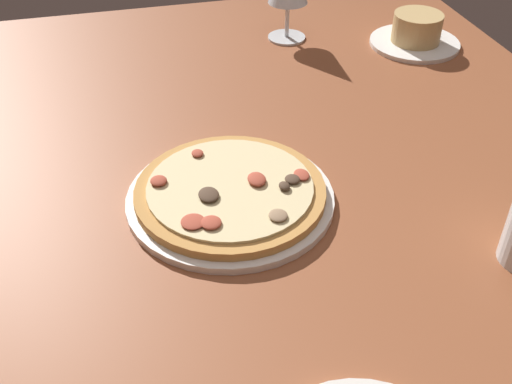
% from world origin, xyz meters
% --- Properties ---
extents(dining_table, '(1.50, 1.10, 0.04)m').
position_xyz_m(dining_table, '(0.00, 0.00, 0.02)').
color(dining_table, brown).
rests_on(dining_table, ground).
extents(pizza_main, '(0.27, 0.27, 0.03)m').
position_xyz_m(pizza_main, '(-0.05, -0.06, 0.05)').
color(pizza_main, white).
rests_on(pizza_main, dining_table).
extents(ramekin_on_saucer, '(0.17, 0.17, 0.06)m').
position_xyz_m(ramekin_on_saucer, '(-0.43, 0.39, 0.06)').
color(ramekin_on_saucer, white).
rests_on(ramekin_on_saucer, dining_table).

